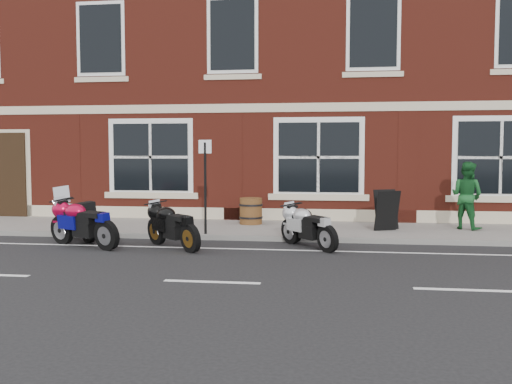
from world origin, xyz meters
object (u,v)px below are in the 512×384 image
at_px(moto_sport_red, 83,222).
at_px(a_board_sign, 387,210).
at_px(moto_sport_black, 173,225).
at_px(moto_sport_silver, 308,225).
at_px(moto_touring_silver, 76,218).
at_px(parking_sign, 205,180).
at_px(moto_naked_black, 309,225).
at_px(pedestrian_right, 467,196).
at_px(barrel_planter, 251,211).

xyz_separation_m(moto_sport_red, a_board_sign, (6.88, 2.84, 0.08)).
bearing_deg(moto_sport_red, moto_sport_black, -60.29).
bearing_deg(a_board_sign, moto_sport_black, -174.60).
height_order(moto_sport_silver, a_board_sign, a_board_sign).
distance_m(moto_touring_silver, a_board_sign, 7.76).
bearing_deg(parking_sign, moto_sport_red, -140.65).
xyz_separation_m(moto_sport_red, moto_sport_black, (2.03, 0.12, -0.04)).
bearing_deg(moto_sport_silver, moto_naked_black, 45.60).
distance_m(moto_sport_red, moto_sport_silver, 5.02).
relative_size(moto_sport_silver, pedestrian_right, 0.89).
xyz_separation_m(moto_sport_silver, pedestrian_right, (3.97, 2.76, 0.50)).
relative_size(moto_sport_silver, barrel_planter, 2.14).
distance_m(moto_sport_red, parking_sign, 3.02).
bearing_deg(moto_sport_black, parking_sign, 26.40).
bearing_deg(moto_sport_silver, a_board_sign, 10.28).
distance_m(moto_naked_black, a_board_sign, 2.79).
bearing_deg(moto_sport_silver, pedestrian_right, -5.06).
bearing_deg(pedestrian_right, barrel_planter, 38.50).
distance_m(moto_sport_black, moto_naked_black, 3.05).
relative_size(moto_touring_silver, parking_sign, 0.66).
relative_size(moto_naked_black, a_board_sign, 1.49).
distance_m(moto_touring_silver, pedestrian_right, 9.90).
height_order(moto_sport_red, pedestrian_right, pedestrian_right).
bearing_deg(a_board_sign, moto_sport_silver, -153.70).
xyz_separation_m(moto_sport_silver, barrel_planter, (-1.73, 3.04, -0.01)).
relative_size(moto_sport_silver, parking_sign, 0.68).
relative_size(moto_sport_red, barrel_planter, 2.74).
xyz_separation_m(moto_touring_silver, parking_sign, (3.10, 0.51, 0.93)).
height_order(moto_naked_black, barrel_planter, barrel_planter).
relative_size(moto_sport_black, pedestrian_right, 0.90).
bearing_deg(moto_sport_red, moto_touring_silver, 58.94).
distance_m(moto_naked_black, pedestrian_right, 4.72).
distance_m(a_board_sign, parking_sign, 4.70).
bearing_deg(moto_naked_black, parking_sign, 125.14).
bearing_deg(a_board_sign, moto_touring_silver, 169.62).
height_order(moto_sport_red, moto_naked_black, moto_sport_red).
height_order(moto_sport_red, parking_sign, parking_sign).
xyz_separation_m(moto_sport_red, barrel_planter, (3.25, 3.61, -0.07)).
height_order(moto_touring_silver, moto_sport_black, moto_touring_silver).
bearing_deg(moto_sport_red, parking_sign, -31.40).
bearing_deg(a_board_sign, barrel_planter, 144.27).
xyz_separation_m(moto_sport_silver, moto_naked_black, (0.02, 0.22, -0.01)).
bearing_deg(moto_naked_black, barrel_planter, 83.34).
bearing_deg(barrel_planter, pedestrian_right, -2.78).
relative_size(moto_naked_black, pedestrian_right, 0.88).
distance_m(moto_sport_red, barrel_planter, 4.86).
height_order(a_board_sign, barrel_planter, a_board_sign).
relative_size(moto_naked_black, parking_sign, 0.67).
height_order(moto_sport_black, moto_naked_black, moto_sport_black).
xyz_separation_m(moto_naked_black, a_board_sign, (1.88, 2.05, 0.15)).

